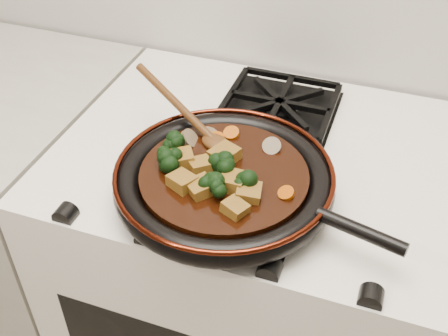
% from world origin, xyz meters
% --- Properties ---
extents(stove, '(0.76, 0.60, 0.90)m').
position_xyz_m(stove, '(0.00, 1.69, 0.45)').
color(stove, white).
rests_on(stove, ground).
extents(burner_grate_front, '(0.23, 0.23, 0.03)m').
position_xyz_m(burner_grate_front, '(0.00, 1.55, 0.91)').
color(burner_grate_front, black).
rests_on(burner_grate_front, stove).
extents(burner_grate_back, '(0.23, 0.23, 0.03)m').
position_xyz_m(burner_grate_back, '(0.00, 1.83, 0.91)').
color(burner_grate_back, black).
rests_on(burner_grate_back, stove).
extents(skillet, '(0.49, 0.37, 0.05)m').
position_xyz_m(skillet, '(-0.02, 1.54, 0.94)').
color(skillet, black).
rests_on(skillet, burner_grate_front).
extents(braising_sauce, '(0.28, 0.28, 0.02)m').
position_xyz_m(braising_sauce, '(-0.02, 1.54, 0.95)').
color(braising_sauce, black).
rests_on(braising_sauce, skillet).
extents(tofu_cube_0, '(0.06, 0.06, 0.03)m').
position_xyz_m(tofu_cube_0, '(-0.09, 1.54, 0.97)').
color(tofu_cube_0, brown).
rests_on(tofu_cube_0, braising_sauce).
extents(tofu_cube_1, '(0.05, 0.05, 0.03)m').
position_xyz_m(tofu_cube_1, '(0.01, 1.51, 0.97)').
color(tofu_cube_1, brown).
rests_on(tofu_cube_1, braising_sauce).
extents(tofu_cube_2, '(0.05, 0.05, 0.03)m').
position_xyz_m(tofu_cube_2, '(-0.07, 1.49, 0.97)').
color(tofu_cube_2, brown).
rests_on(tofu_cube_2, braising_sauce).
extents(tofu_cube_3, '(0.06, 0.06, 0.03)m').
position_xyz_m(tofu_cube_3, '(-0.04, 1.48, 0.97)').
color(tofu_cube_3, brown).
rests_on(tofu_cube_3, braising_sauce).
extents(tofu_cube_4, '(0.06, 0.06, 0.03)m').
position_xyz_m(tofu_cube_4, '(-0.03, 1.57, 0.97)').
color(tofu_cube_4, brown).
rests_on(tofu_cube_4, braising_sauce).
extents(tofu_cube_5, '(0.05, 0.04, 0.02)m').
position_xyz_m(tofu_cube_5, '(0.03, 1.46, 0.97)').
color(tofu_cube_5, brown).
rests_on(tofu_cube_5, braising_sauce).
extents(tofu_cube_6, '(0.05, 0.05, 0.03)m').
position_xyz_m(tofu_cube_6, '(-0.06, 1.53, 0.97)').
color(tofu_cube_6, brown).
rests_on(tofu_cube_6, braising_sauce).
extents(tofu_cube_7, '(0.05, 0.05, 0.03)m').
position_xyz_m(tofu_cube_7, '(0.04, 1.50, 0.97)').
color(tofu_cube_7, brown).
rests_on(tofu_cube_7, braising_sauce).
extents(broccoli_floret_0, '(0.08, 0.08, 0.06)m').
position_xyz_m(broccoli_floret_0, '(-0.02, 1.54, 0.97)').
color(broccoli_floret_0, black).
rests_on(broccoli_floret_0, braising_sauce).
extents(broccoli_floret_1, '(0.07, 0.07, 0.06)m').
position_xyz_m(broccoli_floret_1, '(-0.02, 1.49, 0.97)').
color(broccoli_floret_1, black).
rests_on(broccoli_floret_1, braising_sauce).
extents(broccoli_floret_2, '(0.08, 0.07, 0.07)m').
position_xyz_m(broccoli_floret_2, '(-0.11, 1.56, 0.97)').
color(broccoli_floret_2, black).
rests_on(broccoli_floret_2, braising_sauce).
extents(broccoli_floret_3, '(0.08, 0.08, 0.06)m').
position_xyz_m(broccoli_floret_3, '(-0.02, 1.49, 0.97)').
color(broccoli_floret_3, black).
rests_on(broccoli_floret_3, braising_sauce).
extents(broccoli_floret_4, '(0.07, 0.07, 0.05)m').
position_xyz_m(broccoli_floret_4, '(-0.11, 1.52, 0.97)').
color(broccoli_floret_4, black).
rests_on(broccoli_floret_4, braising_sauce).
extents(broccoli_floret_5, '(0.08, 0.09, 0.07)m').
position_xyz_m(broccoli_floret_5, '(0.03, 1.51, 0.97)').
color(broccoli_floret_5, black).
rests_on(broccoli_floret_5, braising_sauce).
extents(carrot_coin_0, '(0.03, 0.03, 0.01)m').
position_xyz_m(carrot_coin_0, '(-0.04, 1.49, 0.96)').
color(carrot_coin_0, '#AE4704').
rests_on(carrot_coin_0, braising_sauce).
extents(carrot_coin_1, '(0.03, 0.03, 0.02)m').
position_xyz_m(carrot_coin_1, '(-0.04, 1.64, 0.96)').
color(carrot_coin_1, '#AE4704').
rests_on(carrot_coin_1, braising_sauce).
extents(carrot_coin_2, '(0.03, 0.03, 0.02)m').
position_xyz_m(carrot_coin_2, '(0.02, 1.52, 0.96)').
color(carrot_coin_2, '#AE4704').
rests_on(carrot_coin_2, braising_sauce).
extents(carrot_coin_3, '(0.03, 0.03, 0.01)m').
position_xyz_m(carrot_coin_3, '(-0.06, 1.62, 0.96)').
color(carrot_coin_3, '#AE4704').
rests_on(carrot_coin_3, braising_sauce).
extents(carrot_coin_4, '(0.03, 0.03, 0.02)m').
position_xyz_m(carrot_coin_4, '(-0.02, 1.55, 0.96)').
color(carrot_coin_4, '#AE4704').
rests_on(carrot_coin_4, braising_sauce).
extents(carrot_coin_5, '(0.03, 0.03, 0.02)m').
position_xyz_m(carrot_coin_5, '(0.09, 1.52, 0.96)').
color(carrot_coin_5, '#AE4704').
rests_on(carrot_coin_5, braising_sauce).
extents(mushroom_slice_0, '(0.04, 0.04, 0.02)m').
position_xyz_m(mushroom_slice_0, '(-0.07, 1.63, 0.97)').
color(mushroom_slice_0, brown).
rests_on(mushroom_slice_0, braising_sauce).
extents(mushroom_slice_1, '(0.04, 0.04, 0.03)m').
position_xyz_m(mushroom_slice_1, '(-0.10, 1.60, 0.97)').
color(mushroom_slice_1, brown).
rests_on(mushroom_slice_1, braising_sauce).
extents(mushroom_slice_2, '(0.03, 0.03, 0.03)m').
position_xyz_m(mushroom_slice_2, '(0.04, 1.63, 0.97)').
color(mushroom_slice_2, brown).
rests_on(mushroom_slice_2, braising_sauce).
extents(wooden_spoon, '(0.14, 0.10, 0.23)m').
position_xyz_m(wooden_spoon, '(-0.11, 1.64, 0.98)').
color(wooden_spoon, '#4C2A10').
rests_on(wooden_spoon, braising_sauce).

